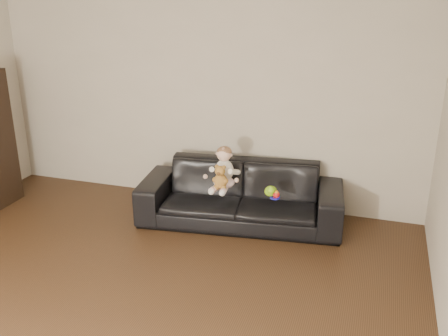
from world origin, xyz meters
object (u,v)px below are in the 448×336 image
(teddy_bear, at_px, (220,177))
(toy_blue_disc, at_px, (275,198))
(toy_rattle, at_px, (276,195))
(sofa, at_px, (241,194))
(toy_green, at_px, (271,191))
(baby, at_px, (224,170))

(teddy_bear, xyz_separation_m, toy_blue_disc, (0.56, 0.04, -0.17))
(teddy_bear, height_order, toy_rattle, teddy_bear)
(toy_blue_disc, bearing_deg, toy_rattle, 41.69)
(sofa, height_order, toy_rattle, sofa)
(toy_green, relative_size, toy_rattle, 2.14)
(baby, bearing_deg, toy_rattle, -8.49)
(baby, xyz_separation_m, toy_green, (0.52, -0.05, -0.15))
(toy_rattle, bearing_deg, sofa, 154.29)
(baby, bearing_deg, teddy_bear, -85.49)
(teddy_bear, distance_m, toy_blue_disc, 0.59)
(baby, bearing_deg, sofa, 37.25)
(sofa, distance_m, teddy_bear, 0.40)
(toy_rattle, relative_size, toy_blue_disc, 0.71)
(baby, relative_size, toy_green, 3.01)
(toy_green, bearing_deg, baby, 174.13)
(teddy_bear, bearing_deg, baby, 82.71)
(sofa, height_order, toy_blue_disc, sofa)
(baby, height_order, toy_rattle, baby)
(baby, relative_size, teddy_bear, 1.78)
(teddy_bear, xyz_separation_m, toy_rattle, (0.57, 0.05, -0.14))
(toy_green, xyz_separation_m, toy_rattle, (0.07, -0.04, -0.02))
(sofa, bearing_deg, toy_blue_disc, -34.19)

